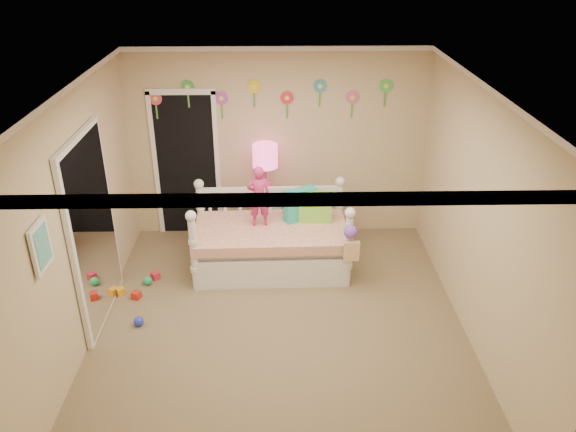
{
  "coord_description": "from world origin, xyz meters",
  "views": [
    {
      "loc": [
        -0.02,
        -4.98,
        3.86
      ],
      "look_at": [
        0.1,
        0.6,
        1.05
      ],
      "focal_mm": 35.28,
      "sensor_mm": 36.0,
      "label": 1
    }
  ],
  "objects_px": {
    "nightstand": "(266,218)",
    "table_lamp": "(265,162)",
    "child": "(259,196)",
    "daybed": "(271,231)"
  },
  "relations": [
    {
      "from": "nightstand",
      "to": "table_lamp",
      "type": "relative_size",
      "value": 0.95
    },
    {
      "from": "daybed",
      "to": "child",
      "type": "relative_size",
      "value": 2.45
    },
    {
      "from": "child",
      "to": "daybed",
      "type": "bearing_deg",
      "value": 150.77
    },
    {
      "from": "daybed",
      "to": "table_lamp",
      "type": "relative_size",
      "value": 2.67
    },
    {
      "from": "nightstand",
      "to": "child",
      "type": "bearing_deg",
      "value": -97.52
    },
    {
      "from": "nightstand",
      "to": "table_lamp",
      "type": "height_order",
      "value": "table_lamp"
    },
    {
      "from": "child",
      "to": "nightstand",
      "type": "relative_size",
      "value": 1.15
    },
    {
      "from": "daybed",
      "to": "child",
      "type": "bearing_deg",
      "value": 155.01
    },
    {
      "from": "daybed",
      "to": "table_lamp",
      "type": "xyz_separation_m",
      "value": [
        -0.07,
        0.72,
        0.64
      ]
    },
    {
      "from": "child",
      "to": "nightstand",
      "type": "bearing_deg",
      "value": -101.82
    }
  ]
}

